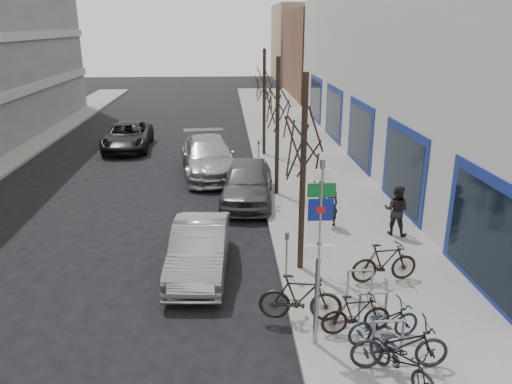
{
  "coord_description": "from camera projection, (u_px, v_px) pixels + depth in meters",
  "views": [
    {
      "loc": [
        0.58,
        -8.98,
        6.6
      ],
      "look_at": [
        1.44,
        4.69,
        2.0
      ],
      "focal_mm": 35.0,
      "sensor_mm": 36.0,
      "label": 1
    }
  ],
  "objects": [
    {
      "name": "ground",
      "position": [
        202.0,
        353.0,
        10.56
      ],
      "size": [
        120.0,
        120.0,
        0.0
      ],
      "primitive_type": "plane",
      "color": "black",
      "rests_on": "ground"
    },
    {
      "name": "sidewalk_east",
      "position": [
        323.0,
        194.0,
        20.27
      ],
      "size": [
        5.0,
        70.0,
        0.15
      ],
      "primitive_type": "cube",
      "color": "slate",
      "rests_on": "ground"
    },
    {
      "name": "brick_building_far",
      "position": [
        353.0,
        53.0,
        47.91
      ],
      "size": [
        12.0,
        14.0,
        8.0
      ],
      "primitive_type": "cube",
      "color": "brown",
      "rests_on": "ground"
    },
    {
      "name": "tan_building_far",
      "position": [
        327.0,
        43.0,
        61.97
      ],
      "size": [
        13.0,
        12.0,
        9.0
      ],
      "primitive_type": "cube",
      "color": "#937A5B",
      "rests_on": "ground"
    },
    {
      "name": "highway_sign_pole",
      "position": [
        319.0,
        244.0,
        9.91
      ],
      "size": [
        0.55,
        0.1,
        4.2
      ],
      "color": "gray",
      "rests_on": "ground"
    },
    {
      "name": "bike_rack",
      "position": [
        373.0,
        305.0,
        11.14
      ],
      "size": [
        0.66,
        2.26,
        0.83
      ],
      "color": "gray",
      "rests_on": "sidewalk_east"
    },
    {
      "name": "tree_near",
      "position": [
        304.0,
        128.0,
        12.72
      ],
      "size": [
        1.8,
        1.8,
        5.5
      ],
      "color": "black",
      "rests_on": "ground"
    },
    {
      "name": "tree_mid",
      "position": [
        278.0,
        94.0,
        18.87
      ],
      "size": [
        1.8,
        1.8,
        5.5
      ],
      "color": "black",
      "rests_on": "ground"
    },
    {
      "name": "tree_far",
      "position": [
        264.0,
        77.0,
        25.02
      ],
      "size": [
        1.8,
        1.8,
        5.5
      ],
      "color": "black",
      "rests_on": "ground"
    },
    {
      "name": "meter_front",
      "position": [
        287.0,
        250.0,
        13.23
      ],
      "size": [
        0.1,
        0.08,
        1.27
      ],
      "color": "gray",
      "rests_on": "sidewalk_east"
    },
    {
      "name": "meter_mid",
      "position": [
        269.0,
        187.0,
        18.44
      ],
      "size": [
        0.1,
        0.08,
        1.27
      ],
      "color": "gray",
      "rests_on": "sidewalk_east"
    },
    {
      "name": "meter_back",
      "position": [
        259.0,
        151.0,
        23.64
      ],
      "size": [
        0.1,
        0.08,
        1.27
      ],
      "color": "gray",
      "rests_on": "sidewalk_east"
    },
    {
      "name": "bike_near_left",
      "position": [
        402.0,
        357.0,
        9.37
      ],
      "size": [
        1.22,
        1.78,
        1.05
      ],
      "primitive_type": "imported",
      "rotation": [
        0.0,
        0.0,
        0.45
      ],
      "color": "black",
      "rests_on": "sidewalk_east"
    },
    {
      "name": "bike_near_right",
      "position": [
        356.0,
        314.0,
        10.85
      ],
      "size": [
        1.61,
        0.59,
        0.96
      ],
      "primitive_type": "imported",
      "rotation": [
        0.0,
        0.0,
        1.65
      ],
      "color": "black",
      "rests_on": "sidewalk_east"
    },
    {
      "name": "bike_mid_curb",
      "position": [
        384.0,
        319.0,
        10.57
      ],
      "size": [
        1.77,
        0.92,
        1.03
      ],
      "primitive_type": "imported",
      "rotation": [
        0.0,
        0.0,
        1.82
      ],
      "color": "black",
      "rests_on": "sidewalk_east"
    },
    {
      "name": "bike_mid_inner",
      "position": [
        300.0,
        297.0,
        11.31
      ],
      "size": [
        1.99,
        0.88,
        1.17
      ],
      "primitive_type": "imported",
      "rotation": [
        0.0,
        0.0,
        1.41
      ],
      "color": "black",
      "rests_on": "sidewalk_east"
    },
    {
      "name": "bike_far_curb",
      "position": [
        400.0,
        341.0,
        9.72
      ],
      "size": [
        1.96,
        0.65,
        1.19
      ],
      "primitive_type": "imported",
      "rotation": [
        0.0,
        0.0,
        1.54
      ],
      "color": "black",
      "rests_on": "sidewalk_east"
    },
    {
      "name": "bike_far_inner",
      "position": [
        385.0,
        262.0,
        13.05
      ],
      "size": [
        1.88,
        0.76,
        1.11
      ],
      "primitive_type": "imported",
      "rotation": [
        0.0,
        0.0,
        1.69
      ],
      "color": "black",
      "rests_on": "sidewalk_east"
    },
    {
      "name": "parked_car_front",
      "position": [
        199.0,
        249.0,
        13.82
      ],
      "size": [
        1.72,
        4.34,
        1.41
      ],
      "primitive_type": "imported",
      "rotation": [
        0.0,
        0.0,
        -0.06
      ],
      "color": "#99999D",
      "rests_on": "ground"
    },
    {
      "name": "parked_car_mid",
      "position": [
        247.0,
        182.0,
        19.34
      ],
      "size": [
        2.36,
        4.94,
        1.63
      ],
      "primitive_type": "imported",
      "rotation": [
        0.0,
        0.0,
        -0.09
      ],
      "color": "#49494E",
      "rests_on": "ground"
    },
    {
      "name": "parked_car_back",
      "position": [
        209.0,
        157.0,
        22.93
      ],
      "size": [
        3.03,
        6.03,
        1.68
      ],
      "primitive_type": "imported",
      "rotation": [
        0.0,
        0.0,
        0.12
      ],
      "color": "#9E9FA3",
      "rests_on": "ground"
    },
    {
      "name": "lane_car",
      "position": [
        128.0,
        136.0,
        27.72
      ],
      "size": [
        2.56,
        5.27,
        1.44
      ],
      "primitive_type": "imported",
      "rotation": [
        0.0,
        0.0,
        0.03
      ],
      "color": "black",
      "rests_on": "ground"
    },
    {
      "name": "pedestrian_near",
      "position": [
        330.0,
        205.0,
        16.6
      ],
      "size": [
        0.62,
        0.48,
        1.52
      ],
      "primitive_type": "imported",
      "rotation": [
        0.0,
        0.0,
        3.37
      ],
      "color": "black",
      "rests_on": "sidewalk_east"
    },
    {
      "name": "pedestrian_far",
      "position": [
        396.0,
        210.0,
        15.94
      ],
      "size": [
        0.74,
        0.67,
        1.67
      ],
      "primitive_type": "imported",
      "rotation": [
        0.0,
        0.0,
        2.61
      ],
      "color": "black",
      "rests_on": "sidewalk_east"
    }
  ]
}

